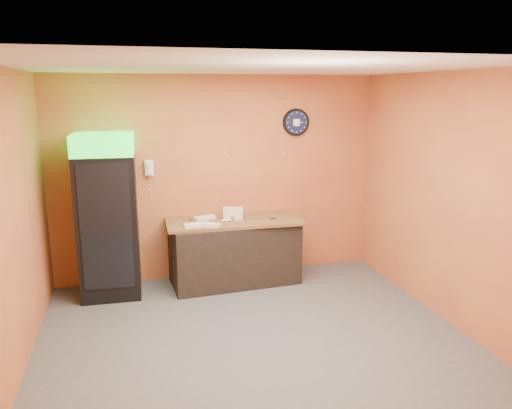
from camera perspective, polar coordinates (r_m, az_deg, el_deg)
name	(u,v)px	position (r m, az deg, el deg)	size (l,w,h in m)	color
floor	(253,338)	(5.53, -0.29, -14.97)	(4.50, 4.50, 0.00)	#47474C
back_wall	(218,178)	(6.94, -4.38, 3.04)	(4.50, 0.02, 2.80)	#BF7536
left_wall	(11,225)	(4.99, -26.22, -2.15)	(0.02, 4.00, 2.80)	#BF7536
right_wall	(448,199)	(5.98, 21.09, 0.61)	(0.02, 4.00, 2.80)	#BF7536
ceiling	(253,67)	(4.89, -0.33, 15.45)	(4.50, 4.00, 0.02)	white
beverage_cooler	(108,219)	(6.54, -16.54, -1.55)	(0.75, 0.76, 2.07)	black
prep_counter	(234,253)	(6.85, -2.49, -5.51)	(1.69, 0.75, 0.85)	black
wall_clock	(296,122)	(7.11, 4.59, 9.35)	(0.38, 0.06, 0.38)	black
wall_phone	(149,168)	(6.76, -12.12, 4.13)	(0.11, 0.10, 0.20)	white
butcher_paper	(234,221)	(6.72, -2.52, -1.92)	(1.81, 0.75, 0.04)	brown
sub_roll_stack	(233,214)	(6.71, -2.63, -1.04)	(0.28, 0.16, 0.17)	#F6E8BF
wrapped_sandwich_left	(196,225)	(6.41, -6.91, -2.35)	(0.31, 0.12, 0.04)	silver
wrapped_sandwich_mid	(209,225)	(6.40, -5.36, -2.34)	(0.29, 0.11, 0.04)	silver
wrapped_sandwich_right	(205,218)	(6.77, -5.90, -1.52)	(0.29, 0.11, 0.04)	silver
kitchen_tool	(233,218)	(6.68, -2.67, -1.59)	(0.06, 0.06, 0.06)	silver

